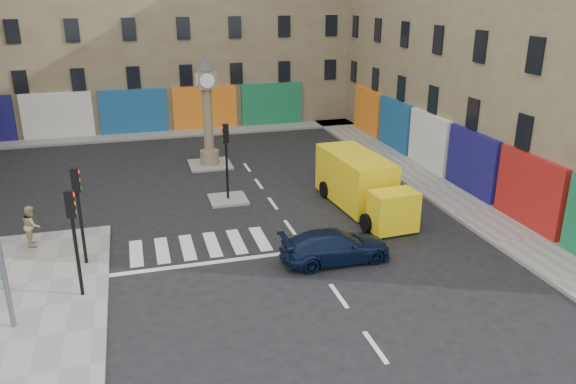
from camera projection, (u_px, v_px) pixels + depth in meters
name	position (u px, v px, depth m)	size (l,w,h in m)	color
ground	(320.00, 269.00, 20.75)	(120.00, 120.00, 0.00)	black
sidewalk_right	(407.00, 169.00, 32.00)	(2.60, 30.00, 0.15)	gray
sidewalk_far	(165.00, 134.00, 39.78)	(32.00, 2.40, 0.15)	gray
island_near	(228.00, 199.00, 27.45)	(1.80, 1.80, 0.12)	gray
island_far	(210.00, 164.00, 32.88)	(2.40, 2.40, 0.12)	gray
building_right	(521.00, 23.00, 30.90)	(10.00, 30.00, 16.00)	#8F7F5D
building_far	(151.00, 6.00, 42.14)	(32.00, 10.00, 17.00)	#897B5B
traffic_light_left_near	(73.00, 227.00, 17.91)	(0.28, 0.22, 3.70)	black
traffic_light_left_far	(78.00, 201.00, 20.08)	(0.28, 0.22, 3.70)	black
traffic_light_island	(226.00, 149.00, 26.59)	(0.28, 0.22, 3.70)	black
clock_pillar	(207.00, 106.00, 31.68)	(1.20, 1.20, 6.10)	#8F7F5D
navy_sedan	(336.00, 246.00, 21.19)	(1.72, 4.23, 1.23)	black
yellow_van	(361.00, 184.00, 26.14)	(2.65, 6.84, 2.44)	yellow
pedestrian_tan	(32.00, 225.00, 22.16)	(0.79, 0.62, 1.64)	tan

